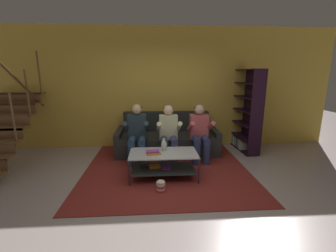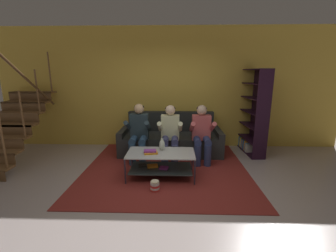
{
  "view_description": "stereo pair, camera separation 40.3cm",
  "coord_description": "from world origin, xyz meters",
  "px_view_note": "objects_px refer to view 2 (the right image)",
  "views": [
    {
      "loc": [
        -0.26,
        -3.14,
        1.81
      ],
      "look_at": [
        0.02,
        1.04,
        0.83
      ],
      "focal_mm": 24.0,
      "sensor_mm": 36.0,
      "label": 1
    },
    {
      "loc": [
        0.15,
        -3.15,
        1.81
      ],
      "look_at": [
        0.02,
        1.04,
        0.83
      ],
      "focal_mm": 24.0,
      "sensor_mm": 36.0,
      "label": 2
    }
  ],
  "objects_px": {
    "vase": "(162,145)",
    "person_seated_middle": "(170,131)",
    "person_seated_right": "(202,131)",
    "popcorn_tub": "(155,185)",
    "coffee_table": "(160,161)",
    "person_seated_left": "(139,130)",
    "couch": "(171,140)",
    "book_stack": "(150,152)",
    "bookshelf": "(253,119)"
  },
  "relations": [
    {
      "from": "couch",
      "to": "book_stack",
      "type": "xyz_separation_m",
      "value": [
        -0.32,
        -1.38,
        0.19
      ]
    },
    {
      "from": "vase",
      "to": "coffee_table",
      "type": "bearing_deg",
      "value": -101.3
    },
    {
      "from": "person_seated_left",
      "to": "vase",
      "type": "height_order",
      "value": "person_seated_left"
    },
    {
      "from": "person_seated_right",
      "to": "coffee_table",
      "type": "distance_m",
      "value": 1.17
    },
    {
      "from": "person_seated_right",
      "to": "vase",
      "type": "distance_m",
      "value": 1.03
    },
    {
      "from": "couch",
      "to": "book_stack",
      "type": "relative_size",
      "value": 9.04
    },
    {
      "from": "couch",
      "to": "person_seated_right",
      "type": "height_order",
      "value": "person_seated_right"
    },
    {
      "from": "person_seated_middle",
      "to": "bookshelf",
      "type": "distance_m",
      "value": 2.04
    },
    {
      "from": "bookshelf",
      "to": "popcorn_tub",
      "type": "xyz_separation_m",
      "value": [
        -2.13,
        -1.99,
        -0.69
      ]
    },
    {
      "from": "book_stack",
      "to": "popcorn_tub",
      "type": "height_order",
      "value": "book_stack"
    },
    {
      "from": "coffee_table",
      "to": "book_stack",
      "type": "distance_m",
      "value": 0.25
    },
    {
      "from": "person_seated_left",
      "to": "person_seated_right",
      "type": "relative_size",
      "value": 1.02
    },
    {
      "from": "coffee_table",
      "to": "popcorn_tub",
      "type": "height_order",
      "value": "coffee_table"
    },
    {
      "from": "popcorn_tub",
      "to": "bookshelf",
      "type": "bearing_deg",
      "value": 43.05
    },
    {
      "from": "book_stack",
      "to": "popcorn_tub",
      "type": "bearing_deg",
      "value": -76.14
    },
    {
      "from": "person_seated_left",
      "to": "bookshelf",
      "type": "height_order",
      "value": "bookshelf"
    },
    {
      "from": "person_seated_left",
      "to": "person_seated_right",
      "type": "distance_m",
      "value": 1.31
    },
    {
      "from": "person_seated_right",
      "to": "book_stack",
      "type": "bearing_deg",
      "value": -139.55
    },
    {
      "from": "person_seated_right",
      "to": "coffee_table",
      "type": "height_order",
      "value": "person_seated_right"
    },
    {
      "from": "couch",
      "to": "popcorn_tub",
      "type": "bearing_deg",
      "value": -96.58
    },
    {
      "from": "vase",
      "to": "book_stack",
      "type": "xyz_separation_m",
      "value": [
        -0.19,
        -0.18,
        -0.08
      ]
    },
    {
      "from": "person_seated_middle",
      "to": "book_stack",
      "type": "relative_size",
      "value": 4.59
    },
    {
      "from": "vase",
      "to": "book_stack",
      "type": "height_order",
      "value": "vase"
    },
    {
      "from": "book_stack",
      "to": "bookshelf",
      "type": "height_order",
      "value": "bookshelf"
    },
    {
      "from": "coffee_table",
      "to": "person_seated_middle",
      "type": "bearing_deg",
      "value": 78.69
    },
    {
      "from": "couch",
      "to": "popcorn_tub",
      "type": "relative_size",
      "value": 12.47
    },
    {
      "from": "vase",
      "to": "popcorn_tub",
      "type": "distance_m",
      "value": 0.79
    },
    {
      "from": "couch",
      "to": "popcorn_tub",
      "type": "height_order",
      "value": "couch"
    },
    {
      "from": "person_seated_left",
      "to": "popcorn_tub",
      "type": "distance_m",
      "value": 1.47
    },
    {
      "from": "person_seated_left",
      "to": "person_seated_right",
      "type": "bearing_deg",
      "value": -0.08
    },
    {
      "from": "couch",
      "to": "person_seated_right",
      "type": "relative_size",
      "value": 1.96
    },
    {
      "from": "person_seated_right",
      "to": "popcorn_tub",
      "type": "distance_m",
      "value": 1.64
    },
    {
      "from": "vase",
      "to": "bookshelf",
      "type": "height_order",
      "value": "bookshelf"
    },
    {
      "from": "bookshelf",
      "to": "coffee_table",
      "type": "bearing_deg",
      "value": -144.44
    },
    {
      "from": "book_stack",
      "to": "person_seated_middle",
      "type": "bearing_deg",
      "value": 68.78
    },
    {
      "from": "person_seated_left",
      "to": "person_seated_middle",
      "type": "relative_size",
      "value": 1.02
    },
    {
      "from": "couch",
      "to": "person_seated_left",
      "type": "relative_size",
      "value": 1.93
    },
    {
      "from": "couch",
      "to": "vase",
      "type": "distance_m",
      "value": 1.24
    },
    {
      "from": "vase",
      "to": "person_seated_middle",
      "type": "bearing_deg",
      "value": 78.69
    },
    {
      "from": "vase",
      "to": "person_seated_left",
      "type": "bearing_deg",
      "value": 128.39
    },
    {
      "from": "coffee_table",
      "to": "popcorn_tub",
      "type": "xyz_separation_m",
      "value": [
        -0.06,
        -0.51,
        -0.21
      ]
    },
    {
      "from": "person_seated_right",
      "to": "bookshelf",
      "type": "distance_m",
      "value": 1.45
    },
    {
      "from": "popcorn_tub",
      "to": "vase",
      "type": "bearing_deg",
      "value": 82.69
    },
    {
      "from": "couch",
      "to": "coffee_table",
      "type": "xyz_separation_m",
      "value": [
        -0.16,
        -1.33,
        0.01
      ]
    },
    {
      "from": "couch",
      "to": "vase",
      "type": "height_order",
      "value": "couch"
    },
    {
      "from": "person_seated_left",
      "to": "book_stack",
      "type": "height_order",
      "value": "person_seated_left"
    },
    {
      "from": "coffee_table",
      "to": "bookshelf",
      "type": "relative_size",
      "value": 0.62
    },
    {
      "from": "person_seated_right",
      "to": "popcorn_tub",
      "type": "height_order",
      "value": "person_seated_right"
    },
    {
      "from": "bookshelf",
      "to": "person_seated_left",
      "type": "bearing_deg",
      "value": -164.73
    },
    {
      "from": "person_seated_left",
      "to": "person_seated_middle",
      "type": "height_order",
      "value": "person_seated_left"
    }
  ]
}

